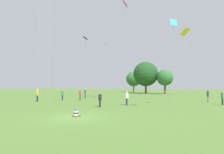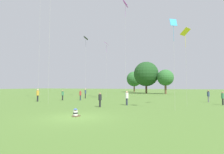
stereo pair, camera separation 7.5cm
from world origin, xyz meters
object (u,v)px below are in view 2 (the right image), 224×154
Objects in this scene: person_standing_2 at (223,97)px; person_standing_3 at (127,97)px; person_standing_0 at (85,92)px; kite_2 at (86,40)px; distant_tree_0 at (165,78)px; distant_tree_1 at (134,79)px; person_standing_1 at (208,95)px; person_standing_4 at (100,99)px; kite_4 at (125,6)px; seated_toddler at (76,113)px; person_standing_5 at (38,94)px; person_standing_7 at (80,94)px; kite_0 at (106,45)px; distant_tree_2 at (146,74)px; person_standing_6 at (63,94)px; kite_5 at (173,27)px; kite_6 at (185,34)px.

person_standing_3 is at bearing 27.36° from person_standing_2.
person_standing_0 is at bearing -130.25° from person_standing_3.
person_standing_2 is 28.86m from kite_2.
kite_2 is (-3.26, 5.21, 11.67)m from person_standing_0.
kite_2 is 26.86m from distant_tree_0.
person_standing_1 is at bearing -60.99° from distant_tree_1.
kite_4 reaches higher than person_standing_4.
seated_toddler is 20.11m from person_standing_0.
person_standing_2 is 14.56m from person_standing_4.
person_standing_5 is 1.12× the size of person_standing_7.
seated_toddler is at bearing -92.21° from distant_tree_0.
kite_0 is (-7.06, 16.70, 10.20)m from person_standing_4.
person_standing_2 is at bearing 111.26° from person_standing_3.
person_standing_1 is 12.27m from person_standing_3.
distant_tree_2 is (-3.26, 38.56, 5.31)m from person_standing_4.
person_standing_1 is 26.92m from kite_2.
person_standing_3 is at bearing 31.66° from person_standing_5.
person_standing_6 is (-9.73, 5.86, 0.05)m from person_standing_4.
person_standing_5 is (-13.75, -0.24, 0.10)m from person_standing_3.
person_standing_2 is 23.90m from kite_0.
distant_tree_1 is at bearing 40.48° from kite_0.
seated_toddler is 16.07m from person_standing_6.
person_standing_4 is at bearing -38.23° from person_standing_3.
distant_tree_0 is at bearing -60.65° from person_standing_7.
person_standing_5 is 0.25× the size of distant_tree_0.
person_standing_2 is 49.25m from distant_tree_1.
person_standing_1 is 0.13× the size of kite_2.
person_standing_6 is at bearing 133.32° from seated_toddler.
kite_5 is 53.90m from distant_tree_1.
person_standing_5 is 0.18× the size of distant_tree_2.
person_standing_6 is (-10.81, 11.87, 0.72)m from seated_toddler.
distant_tree_2 is at bearing -173.93° from person_standing_3.
kite_4 is 30.72m from distant_tree_2.
kite_4 reaches higher than person_standing_2.
distant_tree_2 is at bearing 107.45° from person_standing_5.
person_standing_0 reaches higher than person_standing_2.
person_standing_3 is at bearing -146.03° from person_standing_6.
person_standing_4 is at bearing -162.91° from person_standing_6.
person_standing_0 is at bearing -6.81° from person_standing_2.
person_standing_6 is 0.10× the size of kite_4.
distant_tree_2 is (8.92, 21.93, -6.55)m from kite_2.
kite_2 is at bearing -136.40° from person_standing_3.
person_standing_2 is at bearing -61.78° from distant_tree_1.
person_standing_1 is 0.14× the size of kite_0.
kite_4 reaches higher than person_standing_6.
kite_2 is 1.55× the size of kite_6.
distant_tree_0 is at bearing -44.40° from distant_tree_1.
distant_tree_2 is (5.66, 27.14, 5.12)m from person_standing_0.
kite_0 is at bearing -148.97° from person_standing_3.
distant_tree_1 is 14.26m from distant_tree_2.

